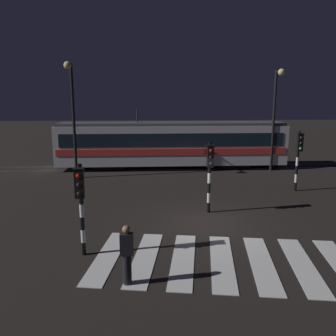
{
  "coord_description": "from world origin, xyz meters",
  "views": [
    {
      "loc": [
        -2.27,
        -13.56,
        5.11
      ],
      "look_at": [
        -1.25,
        4.39,
        1.4
      ],
      "focal_mm": 37.77,
      "sensor_mm": 36.0,
      "label": 1
    }
  ],
  "objects_px": {
    "traffic_light_median_centre": "(210,167)",
    "tram": "(171,144)",
    "traffic_light_corner_far_right": "(299,152)",
    "street_lamp_trackside_right": "(276,107)",
    "traffic_light_corner_near_left": "(80,197)",
    "pedestrian_waiting_at_kerb": "(127,255)",
    "street_lamp_trackside_left": "(72,106)"
  },
  "relations": [
    {
      "from": "traffic_light_median_centre",
      "to": "tram",
      "type": "relative_size",
      "value": 0.19
    },
    {
      "from": "traffic_light_corner_far_right",
      "to": "street_lamp_trackside_right",
      "type": "distance_m",
      "value": 5.65
    },
    {
      "from": "street_lamp_trackside_right",
      "to": "street_lamp_trackside_left",
      "type": "bearing_deg",
      "value": -173.1
    },
    {
      "from": "street_lamp_trackside_left",
      "to": "street_lamp_trackside_right",
      "type": "relative_size",
      "value": 1.04
    },
    {
      "from": "traffic_light_corner_near_left",
      "to": "street_lamp_trackside_right",
      "type": "relative_size",
      "value": 0.45
    },
    {
      "from": "traffic_light_corner_near_left",
      "to": "traffic_light_median_centre",
      "type": "bearing_deg",
      "value": 39.93
    },
    {
      "from": "traffic_light_median_centre",
      "to": "traffic_light_corner_near_left",
      "type": "xyz_separation_m",
      "value": [
        -4.78,
        -4.0,
        -0.08
      ]
    },
    {
      "from": "traffic_light_median_centre",
      "to": "street_lamp_trackside_left",
      "type": "relative_size",
      "value": 0.45
    },
    {
      "from": "traffic_light_median_centre",
      "to": "traffic_light_corner_far_right",
      "type": "relative_size",
      "value": 0.97
    },
    {
      "from": "street_lamp_trackside_right",
      "to": "tram",
      "type": "distance_m",
      "value": 7.46
    },
    {
      "from": "traffic_light_corner_near_left",
      "to": "street_lamp_trackside_right",
      "type": "height_order",
      "value": "street_lamp_trackside_right"
    },
    {
      "from": "street_lamp_trackside_right",
      "to": "pedestrian_waiting_at_kerb",
      "type": "height_order",
      "value": "street_lamp_trackside_right"
    },
    {
      "from": "street_lamp_trackside_right",
      "to": "tram",
      "type": "xyz_separation_m",
      "value": [
        -6.83,
        1.5,
        -2.58
      ]
    },
    {
      "from": "traffic_light_corner_near_left",
      "to": "street_lamp_trackside_right",
      "type": "xyz_separation_m",
      "value": [
        10.62,
        12.52,
        2.33
      ]
    },
    {
      "from": "traffic_light_median_centre",
      "to": "tram",
      "type": "bearing_deg",
      "value": 95.69
    },
    {
      "from": "street_lamp_trackside_right",
      "to": "pedestrian_waiting_at_kerb",
      "type": "xyz_separation_m",
      "value": [
        -9.09,
        -14.36,
        -3.45
      ]
    },
    {
      "from": "traffic_light_corner_far_right",
      "to": "traffic_light_corner_near_left",
      "type": "height_order",
      "value": "traffic_light_corner_far_right"
    },
    {
      "from": "traffic_light_corner_far_right",
      "to": "street_lamp_trackside_left",
      "type": "relative_size",
      "value": 0.46
    },
    {
      "from": "traffic_light_corner_near_left",
      "to": "pedestrian_waiting_at_kerb",
      "type": "distance_m",
      "value": 2.64
    },
    {
      "from": "traffic_light_corner_near_left",
      "to": "tram",
      "type": "bearing_deg",
      "value": 74.89
    },
    {
      "from": "traffic_light_corner_far_right",
      "to": "pedestrian_waiting_at_kerb",
      "type": "xyz_separation_m",
      "value": [
        -8.59,
        -9.17,
        -1.27
      ]
    },
    {
      "from": "traffic_light_median_centre",
      "to": "traffic_light_corner_far_right",
      "type": "bearing_deg",
      "value": 31.91
    },
    {
      "from": "traffic_light_corner_far_right",
      "to": "street_lamp_trackside_right",
      "type": "relative_size",
      "value": 0.48
    },
    {
      "from": "street_lamp_trackside_left",
      "to": "pedestrian_waiting_at_kerb",
      "type": "height_order",
      "value": "street_lamp_trackside_left"
    },
    {
      "from": "traffic_light_corner_far_right",
      "to": "traffic_light_corner_near_left",
      "type": "bearing_deg",
      "value": -144.1
    },
    {
      "from": "traffic_light_median_centre",
      "to": "tram",
      "type": "xyz_separation_m",
      "value": [
        -1.0,
        10.01,
        -0.32
      ]
    },
    {
      "from": "pedestrian_waiting_at_kerb",
      "to": "traffic_light_corner_far_right",
      "type": "bearing_deg",
      "value": 46.84
    },
    {
      "from": "traffic_light_median_centre",
      "to": "street_lamp_trackside_left",
      "type": "bearing_deg",
      "value": 135.92
    },
    {
      "from": "street_lamp_trackside_left",
      "to": "street_lamp_trackside_right",
      "type": "bearing_deg",
      "value": 6.9
    },
    {
      "from": "traffic_light_corner_far_right",
      "to": "street_lamp_trackside_left",
      "type": "bearing_deg",
      "value": 163.87
    },
    {
      "from": "traffic_light_median_centre",
      "to": "street_lamp_trackside_left",
      "type": "distance_m",
      "value": 10.26
    },
    {
      "from": "traffic_light_median_centre",
      "to": "traffic_light_corner_far_right",
      "type": "xyz_separation_m",
      "value": [
        5.34,
        3.32,
        0.07
      ]
    }
  ]
}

